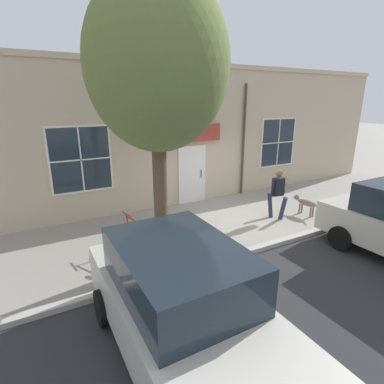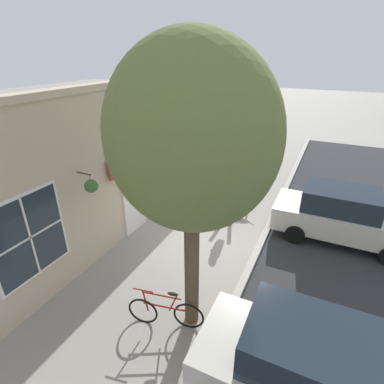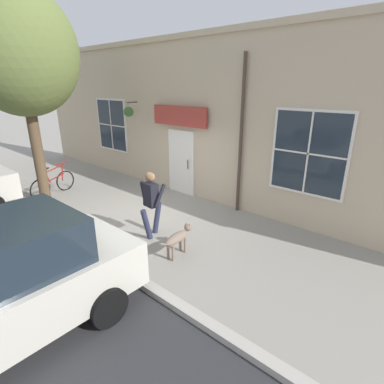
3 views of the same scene
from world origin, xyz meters
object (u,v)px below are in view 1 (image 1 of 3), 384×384
Objects in this scene: leaning_bicycle at (140,241)px; pedestrian_walking at (278,190)px; parked_car_nearest_curb at (184,306)px; street_tree_by_curb at (158,69)px; dog_on_leash at (305,203)px.

pedestrian_walking is at bearing 92.80° from leaning_bicycle.
leaning_bicycle is at bearing 172.14° from parked_car_nearest_curb.
leaning_bicycle is at bearing -87.20° from pedestrian_walking.
dog_on_leash is at bearing 95.27° from street_tree_by_curb.
dog_on_leash is 6.98m from parked_car_nearest_curb.
leaning_bicycle is at bearing -138.57° from street_tree_by_curb.
pedestrian_walking reaches higher than dog_on_leash.
dog_on_leash is 5.73m from leaning_bicycle.
street_tree_by_curb reaches higher than parked_car_nearest_curb.
leaning_bicycle is (0.01, -5.73, -0.03)m from dog_on_leash.
street_tree_by_curb is 3.57× the size of leaning_bicycle.
parked_car_nearest_curb is at bearing -62.47° from dog_on_leash.
street_tree_by_curb is (0.49, -5.31, 3.82)m from dog_on_leash.
parked_car_nearest_curb reaches higher than leaning_bicycle.
leaning_bicycle is (0.23, -4.65, -0.58)m from pedestrian_walking.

